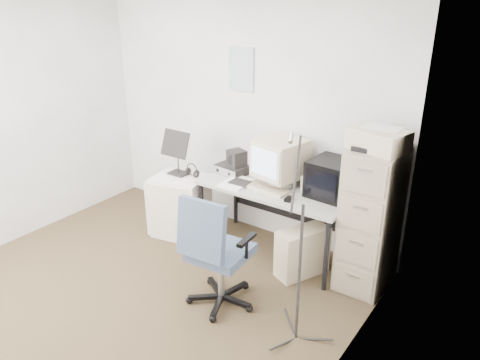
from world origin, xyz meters
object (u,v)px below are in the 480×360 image
Objects in this scene: filing_cabinet at (371,218)px; desk at (275,220)px; office_chair at (221,250)px; side_cart at (181,206)px.

desk is (-0.95, -0.03, -0.29)m from filing_cabinet.
side_cart is at bearing 142.08° from office_chair.
desk is at bearing 88.67° from office_chair.
desk is 2.23× the size of side_cart.
desk is at bearing 2.03° from side_cart.
filing_cabinet is at bearing 43.63° from office_chair.
office_chair is 1.53× the size of side_cart.
office_chair reaches higher than desk.
filing_cabinet is 0.87× the size of desk.
filing_cabinet is at bearing 1.81° from desk.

